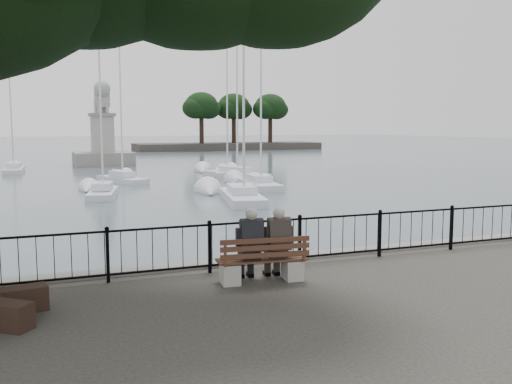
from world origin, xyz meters
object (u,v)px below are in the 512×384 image
person_left (250,248)px  person_right (277,246)px  lion_monument (103,144)px  bench (262,266)px

person_left → person_right: bearing=-6.0°
person_left → lion_monument: (2.47, 48.34, 0.41)m
person_left → lion_monument: lion_monument is taller
person_right → person_left: bearing=174.0°
bench → person_right: person_right is taller
bench → lion_monument: (2.27, 48.46, 0.76)m
bench → lion_monument: lion_monument is taller
bench → person_left: 0.42m
person_right → lion_monument: (1.94, 48.40, 0.41)m
lion_monument → person_right: bearing=-92.3°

